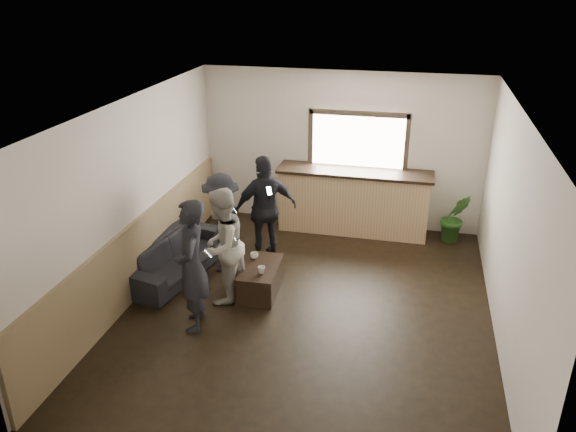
% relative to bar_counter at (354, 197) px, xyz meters
% --- Properties ---
extents(ground, '(5.00, 6.00, 0.01)m').
position_rel_bar_counter_xyz_m(ground, '(-0.30, -2.70, -0.64)').
color(ground, black).
extents(room_shell, '(5.01, 6.01, 2.80)m').
position_rel_bar_counter_xyz_m(room_shell, '(-1.04, -2.70, 0.83)').
color(room_shell, silver).
rests_on(room_shell, ground).
extents(bar_counter, '(2.70, 0.68, 2.13)m').
position_rel_bar_counter_xyz_m(bar_counter, '(0.00, 0.00, 0.00)').
color(bar_counter, tan).
rests_on(bar_counter, ground).
extents(sofa, '(1.19, 2.14, 0.59)m').
position_rel_bar_counter_xyz_m(sofa, '(-2.45, -2.19, -0.35)').
color(sofa, black).
rests_on(sofa, ground).
extents(coffee_table, '(0.55, 0.95, 0.41)m').
position_rel_bar_counter_xyz_m(coffee_table, '(-1.04, -2.43, -0.43)').
color(coffee_table, black).
rests_on(coffee_table, ground).
extents(cup_a, '(0.14, 0.14, 0.09)m').
position_rel_bar_counter_xyz_m(cup_a, '(-1.20, -2.21, -0.18)').
color(cup_a, silver).
rests_on(cup_a, coffee_table).
extents(cup_b, '(0.15, 0.15, 0.10)m').
position_rel_bar_counter_xyz_m(cup_b, '(-0.97, -2.61, -0.18)').
color(cup_b, silver).
rests_on(cup_b, coffee_table).
extents(potted_plant, '(0.57, 0.50, 0.88)m').
position_rel_bar_counter_xyz_m(potted_plant, '(1.76, -0.05, -0.20)').
color(potted_plant, '#2D6623').
rests_on(potted_plant, ground).
extents(person_a, '(0.60, 0.75, 1.78)m').
position_rel_bar_counter_xyz_m(person_a, '(-1.65, -3.46, 0.25)').
color(person_a, black).
rests_on(person_a, ground).
extents(person_b, '(0.79, 0.93, 1.67)m').
position_rel_bar_counter_xyz_m(person_b, '(-1.51, -2.73, 0.19)').
color(person_b, '#B3AFA2').
rests_on(person_b, ground).
extents(person_c, '(0.61, 1.03, 1.57)m').
position_rel_bar_counter_xyz_m(person_c, '(-1.80, -1.89, 0.14)').
color(person_c, black).
rests_on(person_c, ground).
extents(person_d, '(1.09, 0.91, 1.75)m').
position_rel_bar_counter_xyz_m(person_d, '(-1.24, -1.41, 0.23)').
color(person_d, black).
rests_on(person_d, ground).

